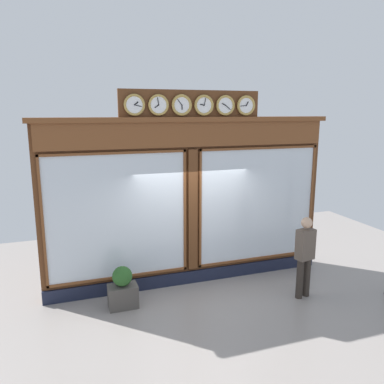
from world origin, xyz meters
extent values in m
plane|color=gray|center=(0.00, 2.80, 0.00)|extent=(14.00, 14.00, 0.00)
cube|color=#5B3319|center=(0.00, -0.15, 1.76)|extent=(6.24, 0.30, 3.52)
cube|color=#191E33|center=(0.00, 0.02, 0.14)|extent=(6.24, 0.08, 0.28)
cube|color=brown|center=(0.00, 0.04, 3.27)|extent=(6.12, 0.08, 0.50)
cube|color=brown|center=(0.00, 0.02, 3.57)|extent=(6.37, 0.20, 0.10)
cube|color=silver|center=(-1.59, 0.01, 1.66)|extent=(2.77, 0.02, 2.52)
cube|color=brown|center=(-1.59, 0.04, 2.94)|extent=(2.87, 0.04, 0.05)
cube|color=brown|center=(-1.59, 0.04, 0.37)|extent=(2.87, 0.04, 0.05)
cube|color=brown|center=(-3.00, 0.04, 1.66)|extent=(0.05, 0.04, 2.62)
cube|color=brown|center=(-0.18, 0.04, 1.66)|extent=(0.05, 0.04, 2.62)
cube|color=silver|center=(1.59, 0.01, 1.66)|extent=(2.77, 0.02, 2.52)
cube|color=brown|center=(1.59, 0.04, 2.94)|extent=(2.87, 0.04, 0.05)
cube|color=brown|center=(1.59, 0.04, 0.37)|extent=(2.87, 0.04, 0.05)
cube|color=brown|center=(3.00, 0.04, 1.66)|extent=(0.05, 0.04, 2.62)
cube|color=brown|center=(0.18, 0.04, 1.66)|extent=(0.05, 0.04, 2.62)
cube|color=#5B3319|center=(0.00, 0.03, 1.66)|extent=(0.20, 0.10, 2.62)
cube|color=#5B3319|center=(0.00, -0.02, 3.86)|extent=(2.98, 0.06, 0.61)
cylinder|color=white|center=(-1.19, 0.06, 3.86)|extent=(0.34, 0.02, 0.34)
torus|color=#B79347|center=(-1.19, 0.06, 3.86)|extent=(0.42, 0.05, 0.42)
cube|color=black|center=(-1.21, 0.07, 3.90)|extent=(0.06, 0.01, 0.09)
cube|color=black|center=(-1.12, 0.07, 3.85)|extent=(0.14, 0.01, 0.03)
sphere|color=black|center=(-1.19, 0.08, 3.86)|extent=(0.02, 0.02, 0.02)
cylinder|color=white|center=(-0.71, 0.06, 3.86)|extent=(0.34, 0.02, 0.34)
torus|color=#B79347|center=(-0.71, 0.06, 3.86)|extent=(0.42, 0.05, 0.42)
cube|color=black|center=(-0.67, 0.07, 3.88)|extent=(0.09, 0.01, 0.06)
cube|color=black|center=(-0.77, 0.07, 3.81)|extent=(0.12, 0.01, 0.10)
sphere|color=black|center=(-0.71, 0.08, 3.86)|extent=(0.02, 0.02, 0.02)
cylinder|color=white|center=(-0.24, 0.06, 3.86)|extent=(0.34, 0.02, 0.34)
torus|color=#B79347|center=(-0.24, 0.06, 3.86)|extent=(0.42, 0.06, 0.42)
cube|color=black|center=(-0.19, 0.07, 3.87)|extent=(0.09, 0.01, 0.04)
cube|color=black|center=(-0.25, 0.07, 3.93)|extent=(0.04, 0.01, 0.14)
sphere|color=black|center=(-0.24, 0.08, 3.86)|extent=(0.02, 0.02, 0.02)
cylinder|color=white|center=(0.24, 0.06, 3.86)|extent=(0.34, 0.02, 0.34)
torus|color=#B79347|center=(0.24, 0.06, 3.86)|extent=(0.42, 0.06, 0.42)
cube|color=black|center=(0.24, 0.07, 3.81)|extent=(0.02, 0.01, 0.09)
cube|color=black|center=(0.28, 0.07, 3.91)|extent=(0.10, 0.01, 0.12)
sphere|color=black|center=(0.24, 0.08, 3.86)|extent=(0.02, 0.02, 0.02)
cylinder|color=white|center=(0.71, 0.06, 3.86)|extent=(0.34, 0.02, 0.34)
torus|color=#B79347|center=(0.71, 0.06, 3.86)|extent=(0.41, 0.05, 0.41)
cube|color=black|center=(0.75, 0.07, 3.83)|extent=(0.09, 0.01, 0.06)
cube|color=black|center=(0.72, 0.07, 3.93)|extent=(0.03, 0.01, 0.14)
sphere|color=black|center=(0.71, 0.08, 3.86)|extent=(0.02, 0.02, 0.02)
cylinder|color=white|center=(1.19, 0.06, 3.86)|extent=(0.34, 0.02, 0.34)
torus|color=#B79347|center=(1.19, 0.06, 3.86)|extent=(0.41, 0.05, 0.41)
cube|color=black|center=(1.15, 0.07, 3.88)|extent=(0.08, 0.01, 0.07)
cube|color=black|center=(1.12, 0.07, 3.84)|extent=(0.14, 0.01, 0.04)
sphere|color=black|center=(1.19, 0.08, 3.86)|extent=(0.02, 0.02, 0.02)
cylinder|color=#312A24|center=(-1.83, 1.40, 0.41)|extent=(0.14, 0.14, 0.82)
cylinder|color=#312A24|center=(-2.02, 1.36, 0.41)|extent=(0.14, 0.14, 0.82)
cube|color=brown|center=(-1.92, 1.38, 1.13)|extent=(0.40, 0.29, 0.62)
sphere|color=tan|center=(-1.92, 1.38, 1.58)|extent=(0.22, 0.22, 0.22)
cube|color=#4C4742|center=(1.63, 0.61, 0.22)|extent=(0.56, 0.36, 0.45)
sphere|color=#285623|center=(1.63, 0.61, 0.64)|extent=(0.39, 0.39, 0.39)
camera|label=1|loc=(2.59, 7.52, 3.73)|focal=35.87mm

